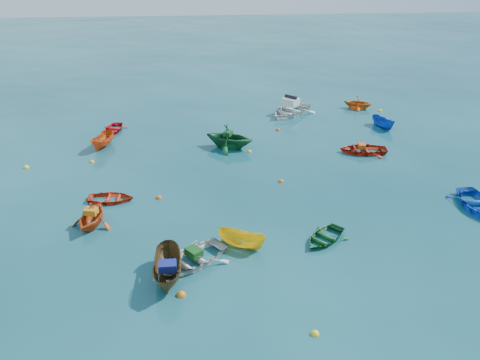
{
  "coord_description": "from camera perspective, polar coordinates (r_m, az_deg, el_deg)",
  "views": [
    {
      "loc": [
        -2.2,
        -19.33,
        12.72
      ],
      "look_at": [
        0.0,
        5.0,
        0.4
      ],
      "focal_mm": 35.0,
      "sensor_mm": 36.0,
      "label": 1
    }
  ],
  "objects": [
    {
      "name": "tarp_green_b",
      "position": [
        32.51,
        -1.5,
        5.71
      ],
      "size": [
        0.72,
        0.79,
        0.31
      ],
      "primitive_type": "cube",
      "rotation": [
        0.0,
        0.0,
        1.14
      ],
      "color": "#124A1E",
      "rests_on": "dinghy_green_n"
    },
    {
      "name": "buoy_or_d",
      "position": [
        28.14,
        5.0,
        -0.22
      ],
      "size": [
        0.32,
        0.32,
        0.32
      ],
      "primitive_type": "sphere",
      "color": "#CE5B0B",
      "rests_on": "ground"
    },
    {
      "name": "ground",
      "position": [
        23.24,
        1.12,
        -6.42
      ],
      "size": [
        160.0,
        160.0,
        0.0
      ],
      "primitive_type": "plane",
      "color": "#093744",
      "rests_on": "ground"
    },
    {
      "name": "buoy_or_c",
      "position": [
        26.64,
        -9.86,
        -2.19
      ],
      "size": [
        0.33,
        0.33,
        0.33
      ],
      "primitive_type": "sphere",
      "color": "#D5580B",
      "rests_on": "ground"
    },
    {
      "name": "dinghy_green_n",
      "position": [
        32.87,
        -1.31,
        3.98
      ],
      "size": [
        4.29,
        4.06,
        1.78
      ],
      "primitive_type": "imported",
      "rotation": [
        0.0,
        0.0,
        1.14
      ],
      "color": "#135227",
      "rests_on": "ground"
    },
    {
      "name": "dinghy_orange_far",
      "position": [
        42.31,
        14.14,
        8.45
      ],
      "size": [
        3.02,
        2.84,
        1.27
      ],
      "primitive_type": "imported",
      "rotation": [
        0.0,
        0.0,
        1.18
      ],
      "color": "#CC5C13",
      "rests_on": "ground"
    },
    {
      "name": "tarp_green_a",
      "position": [
        21.08,
        -5.64,
        -8.74
      ],
      "size": [
        0.86,
        0.88,
        0.34
      ],
      "primitive_type": "cube",
      "rotation": [
        0.0,
        0.0,
        -0.89
      ],
      "color": "#124B16",
      "rests_on": "dinghy_white_near"
    },
    {
      "name": "buoy_ye_e",
      "position": [
        42.1,
        16.71,
        8.04
      ],
      "size": [
        0.36,
        0.36,
        0.36
      ],
      "primitive_type": "sphere",
      "color": "yellow",
      "rests_on": "ground"
    },
    {
      "name": "sampan_yellow_mid",
      "position": [
        22.26,
        0.19,
        -8.09
      ],
      "size": [
        2.55,
        1.95,
        0.93
      ],
      "primitive_type": "imported",
      "rotation": [
        0.0,
        0.0,
        1.07
      ],
      "color": "yellow",
      "rests_on": "ground"
    },
    {
      "name": "sampan_brown_mid",
      "position": [
        20.55,
        -8.64,
        -11.85
      ],
      "size": [
        1.21,
        3.19,
        1.23
      ],
      "primitive_type": "imported",
      "rotation": [
        0.0,
        0.0,
        0.0
      ],
      "color": "#4E391C",
      "rests_on": "ground"
    },
    {
      "name": "tarp_orange_a",
      "position": [
        24.58,
        -17.7,
        -3.66
      ],
      "size": [
        0.71,
        0.6,
        0.3
      ],
      "primitive_type": "cube",
      "rotation": [
        0.0,
        0.0,
        -0.23
      ],
      "color": "orange",
      "rests_on": "dinghy_orange_w"
    },
    {
      "name": "dinghy_red_far",
      "position": [
        37.1,
        -15.19,
        5.75
      ],
      "size": [
        2.23,
        2.88,
        0.55
      ],
      "primitive_type": "imported",
      "rotation": [
        0.0,
        0.0,
        -0.13
      ],
      "color": "red",
      "rests_on": "ground"
    },
    {
      "name": "tarp_blue_a",
      "position": [
        19.95,
        -8.81,
        -10.34
      ],
      "size": [
        0.73,
        0.55,
        0.35
      ],
      "primitive_type": "cube",
      "rotation": [
        0.0,
        0.0,
        0.0
      ],
      "color": "navy",
      "rests_on": "sampan_brown_mid"
    },
    {
      "name": "buoy_ye_d",
      "position": [
        32.08,
        -17.58,
        2.08
      ],
      "size": [
        0.29,
        0.29,
        0.29
      ],
      "primitive_type": "sphere",
      "color": "yellow",
      "rests_on": "ground"
    },
    {
      "name": "motorboat_white",
      "position": [
        39.86,
        6.13,
        8.0
      ],
      "size": [
        5.37,
        5.37,
        1.52
      ],
      "primitive_type": "imported",
      "rotation": [
        0.0,
        0.0,
        -0.79
      ],
      "color": "silver",
      "rests_on": "ground"
    },
    {
      "name": "tarp_orange_b",
      "position": [
        32.97,
        14.63,
        4.05
      ],
      "size": [
        0.52,
        0.64,
        0.28
      ],
      "primitive_type": "cube",
      "rotation": [
        0.0,
        0.0,
        -1.7
      ],
      "color": "#C85014",
      "rests_on": "dinghy_red_ne"
    },
    {
      "name": "buoy_or_e",
      "position": [
        36.18,
        4.65,
        6.08
      ],
      "size": [
        0.33,
        0.33,
        0.33
      ],
      "primitive_type": "sphere",
      "color": "#D1530B",
      "rests_on": "ground"
    },
    {
      "name": "sampan_orange_n",
      "position": [
        34.34,
        -16.27,
        3.9
      ],
      "size": [
        1.77,
        2.87,
        1.04
      ],
      "primitive_type": "imported",
      "rotation": [
        0.0,
        0.0,
        -0.31
      ],
      "color": "#CD4913",
      "rests_on": "ground"
    },
    {
      "name": "buoy_ye_b",
      "position": [
        32.79,
        -24.59,
        1.37
      ],
      "size": [
        0.34,
        0.34,
        0.34
      ],
      "primitive_type": "sphere",
      "color": "yellow",
      "rests_on": "ground"
    },
    {
      "name": "buoy_or_a",
      "position": [
        19.68,
        -7.17,
        -13.76
      ],
      "size": [
        0.37,
        0.37,
        0.37
      ],
      "primitive_type": "sphere",
      "color": "orange",
      "rests_on": "ground"
    },
    {
      "name": "dinghy_blue_se",
      "position": [
        28.38,
        26.9,
        -3.03
      ],
      "size": [
        2.77,
        3.7,
        0.73
      ],
      "primitive_type": "imported",
      "rotation": [
        0.0,
        0.0,
        -0.07
      ],
      "color": "blue",
      "rests_on": "ground"
    },
    {
      "name": "buoy_ye_a",
      "position": [
        18.18,
        9.12,
        -18.06
      ],
      "size": [
        0.31,
        0.31,
        0.31
      ],
      "primitive_type": "sphere",
      "color": "yellow",
      "rests_on": "ground"
    },
    {
      "name": "dinghy_red_nw",
      "position": [
        26.95,
        -15.44,
        -2.46
      ],
      "size": [
        2.69,
        2.04,
        0.53
      ],
      "primitive_type": "imported",
      "rotation": [
        0.0,
        0.0,
        1.48
      ],
      "color": "red",
      "rests_on": "ground"
    },
    {
      "name": "sampan_blue_far",
      "position": [
        38.29,
        16.98,
        6.16
      ],
      "size": [
        1.63,
        2.53,
        0.92
      ],
      "primitive_type": "imported",
      "rotation": [
        0.0,
        0.0,
        0.34
      ],
      "color": "#0D3BA6",
      "rests_on": "ground"
    },
    {
      "name": "dinghy_orange_w",
      "position": [
        24.93,
        -17.49,
        -5.3
      ],
      "size": [
        2.63,
        2.88,
        1.3
      ],
      "primitive_type": "imported",
      "rotation": [
        0.0,
        0.0,
        -0.23
      ],
      "color": "#D14713",
      "rests_on": "ground"
    },
    {
      "name": "dinghy_red_ne",
      "position": [
        33.17,
        14.7,
        3.3
      ],
      "size": [
        3.45,
        2.67,
        0.66
      ],
      "primitive_type": "imported",
      "rotation": [
        0.0,
        0.0,
        -1.7
      ],
      "color": "#AC240E",
      "rests_on": "ground"
    },
    {
      "name": "dinghy_white_near",
      "position": [
        21.34,
        -5.79,
        -9.98
      ],
      "size": [
        4.14,
        3.99,
        0.7
      ],
      "primitive_type": "imported",
      "rotation": [
        0.0,
        0.0,
        -0.89
      ],
      "color": "silver",
      "rests_on": "ground"
    },
    {
      "name": "dinghy_green_e",
      "position": [
        23.03,
        10.2,
        -7.24
      ],
      "size": [
        3.1,
        3.07,
        0.53
      ],
      "primitive_type": "imported",
      "rotation": [
        0.0,
        0.0,
        -0.81
      ],
      "color": "#135420",
      "rests_on": "ground"
    },
    {
      "name": "buoy_ye_c",
      "position": [
        32.14,
        1.13,
        3.44
      ],
      "size": [
        0.3,
        0.3,
        0.3
      ],
      "primitive_type": "sphere",
      "color": "yellow",
      "rests_on": "ground"
    }
  ]
}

